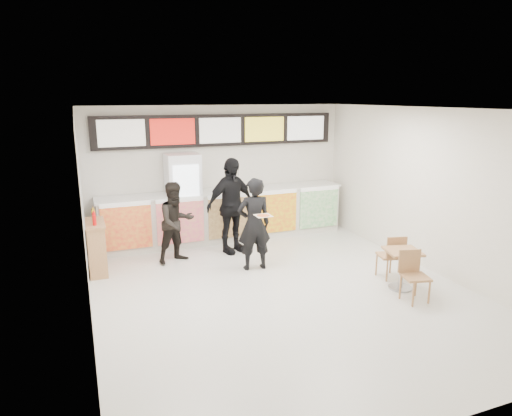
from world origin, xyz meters
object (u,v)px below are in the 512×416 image
customer_main (254,224)px  cafe_table (402,262)px  service_counter (225,215)px  drinks_fridge (184,200)px  customer_left (176,222)px  customer_mid (231,206)px  condiment_ledge (97,247)px

customer_main → cafe_table: customer_main is taller
service_counter → drinks_fridge: bearing=179.0°
customer_main → cafe_table: 2.69m
customer_left → drinks_fridge: bearing=50.2°
cafe_table → service_counter: bearing=131.5°
customer_mid → condiment_ledge: (-2.68, -0.19, -0.50)m
customer_mid → cafe_table: (2.08, -2.85, -0.52)m
service_counter → condiment_ledge: 3.01m
customer_left → condiment_ledge: size_ratio=1.39×
customer_left → cafe_table: bearing=-59.0°
customer_left → service_counter: bearing=18.3°
drinks_fridge → customer_mid: 1.18m
customer_main → drinks_fridge: bearing=-61.5°
service_counter → customer_mid: 0.97m
customer_main → condiment_ledge: (-2.77, 0.90, -0.38)m
service_counter → drinks_fridge: (-0.93, 0.02, 0.43)m
cafe_table → condiment_ledge: condiment_ledge is taller
cafe_table → customer_main: bearing=152.3°
customer_main → customer_left: (-1.27, 0.92, -0.08)m
customer_left → condiment_ledge: customer_left is taller
customer_main → condiment_ledge: customer_main is taller
customer_left → cafe_table: customer_left is taller
drinks_fridge → customer_mid: (0.79, -0.88, -0.01)m
customer_main → service_counter: bearing=-87.3°
customer_left → cafe_table: size_ratio=1.11×
drinks_fridge → cafe_table: (2.87, -3.73, -0.53)m
customer_left → customer_mid: 1.20m
cafe_table → customer_left: bearing=154.4°
drinks_fridge → customer_left: bearing=-110.4°
drinks_fridge → cafe_table: drinks_fridge is taller
customer_mid → condiment_ledge: customer_mid is taller
drinks_fridge → cafe_table: 4.74m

